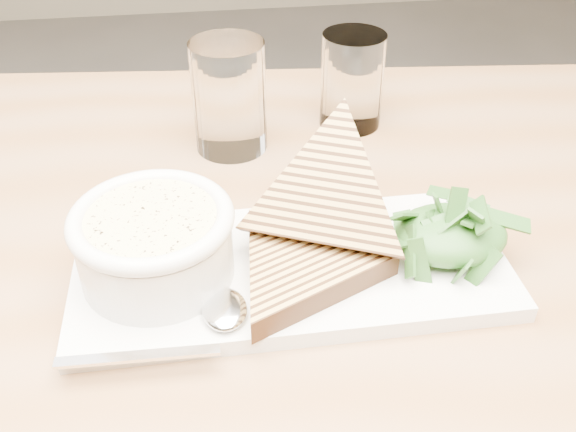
{
  "coord_description": "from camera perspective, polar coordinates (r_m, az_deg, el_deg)",
  "views": [
    {
      "loc": [
        0.0,
        -0.37,
        1.15
      ],
      "look_at": [
        0.06,
        0.06,
        0.82
      ],
      "focal_mm": 40.0,
      "sensor_mm": 36.0,
      "label": 1
    }
  ],
  "objects": [
    {
      "name": "table_top",
      "position": [
        0.58,
        -9.82,
        -6.37
      ],
      "size": [
        1.35,
        0.97,
        0.04
      ],
      "primitive_type": "cube",
      "rotation": [
        0.0,
        0.0,
        -0.1
      ],
      "color": "brown",
      "rests_on": "ground"
    },
    {
      "name": "table_leg_br",
      "position": [
        1.25,
        20.21,
        -4.78
      ],
      "size": [
        0.06,
        0.06,
        0.73
      ],
      "primitive_type": "cylinder",
      "color": "brown",
      "rests_on": "ground"
    },
    {
      "name": "platter",
      "position": [
        0.55,
        0.29,
        -4.73
      ],
      "size": [
        0.37,
        0.17,
        0.02
      ],
      "primitive_type": "cube",
      "rotation": [
        0.0,
        0.0,
        0.0
      ],
      "color": "white",
      "rests_on": "table_top"
    },
    {
      "name": "soup_bowl",
      "position": [
        0.53,
        -11.67,
        -2.96
      ],
      "size": [
        0.13,
        0.13,
        0.05
      ],
      "primitive_type": "cylinder",
      "color": "white",
      "rests_on": "platter"
    },
    {
      "name": "soup",
      "position": [
        0.51,
        -12.07,
        -0.4
      ],
      "size": [
        0.11,
        0.11,
        0.01
      ],
      "primitive_type": "cylinder",
      "color": "beige",
      "rests_on": "soup_bowl"
    },
    {
      "name": "bowl_rim",
      "position": [
        0.51,
        -12.1,
        -0.22
      ],
      "size": [
        0.13,
        0.13,
        0.01
      ],
      "primitive_type": "torus",
      "color": "white",
      "rests_on": "soup_bowl"
    },
    {
      "name": "sandwich_flat",
      "position": [
        0.53,
        1.08,
        -4.69
      ],
      "size": [
        0.22,
        0.22,
        0.02
      ],
      "primitive_type": null,
      "rotation": [
        0.0,
        0.0,
        0.44
      ],
      "color": "tan",
      "rests_on": "platter"
    },
    {
      "name": "sandwich_lean",
      "position": [
        0.53,
        3.62,
        1.81
      ],
      "size": [
        0.22,
        0.23,
        0.18
      ],
      "primitive_type": null,
      "rotation": [
        0.81,
        0.0,
        -0.42
      ],
      "color": "tan",
      "rests_on": "sandwich_flat"
    },
    {
      "name": "salad_base",
      "position": [
        0.56,
        14.2,
        -1.6
      ],
      "size": [
        0.1,
        0.08,
        0.04
      ],
      "primitive_type": "ellipsoid",
      "color": "#1B3E14",
      "rests_on": "platter"
    },
    {
      "name": "arugula_pile",
      "position": [
        0.56,
        14.32,
        -0.96
      ],
      "size": [
        0.11,
        0.1,
        0.05
      ],
      "primitive_type": null,
      "color": "#356A27",
      "rests_on": "platter"
    },
    {
      "name": "spoon_bowl",
      "position": [
        0.5,
        -5.65,
        -8.25
      ],
      "size": [
        0.04,
        0.05,
        0.01
      ],
      "primitive_type": "ellipsoid",
      "rotation": [
        0.0,
        0.0,
        -0.03
      ],
      "color": "silver",
      "rests_on": "platter"
    },
    {
      "name": "spoon_handle",
      "position": [
        0.48,
        -13.2,
        -12.04
      ],
      "size": [
        0.12,
        0.01,
        0.0
      ],
      "primitive_type": "cube",
      "rotation": [
        0.0,
        0.0,
        -0.03
      ],
      "color": "silver",
      "rests_on": "platter"
    },
    {
      "name": "glass_near",
      "position": [
        0.71,
        -5.25,
        10.49
      ],
      "size": [
        0.08,
        0.08,
        0.12
      ],
      "primitive_type": "cylinder",
      "color": "white",
      "rests_on": "table_top"
    },
    {
      "name": "glass_far",
      "position": [
        0.76,
        5.71,
        11.89
      ],
      "size": [
        0.07,
        0.07,
        0.11
      ],
      "primitive_type": "cylinder",
      "color": "white",
      "rests_on": "table_top"
    }
  ]
}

